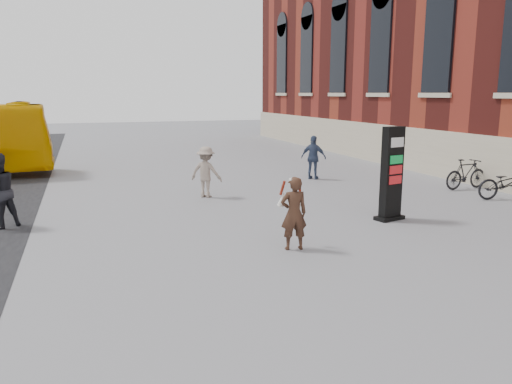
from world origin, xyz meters
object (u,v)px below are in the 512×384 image
object	(u,v)px
info_pylon	(392,174)
bike_7	(466,174)
pedestrian_b	(206,172)
bike_6	(507,183)
woman	(294,212)
pedestrian_c	(314,158)

from	to	relation	value
info_pylon	bike_7	size ratio (longest dim) A/B	1.39
bike_7	pedestrian_b	bearing A→B (deg)	75.89
pedestrian_b	bike_6	world-z (taller)	pedestrian_b
info_pylon	woman	xyz separation A→B (m)	(-3.35, -1.47, -0.41)
woman	pedestrian_c	world-z (taller)	pedestrian_c
bike_6	pedestrian_c	bearing A→B (deg)	48.75
pedestrian_c	bike_6	size ratio (longest dim) A/B	0.87
woman	pedestrian_b	xyz separation A→B (m)	(-0.46, 5.83, 0.00)
info_pylon	woman	size ratio (longest dim) A/B	1.55
woman	pedestrian_b	size ratio (longest dim) A/B	0.97
bike_7	woman	bearing A→B (deg)	113.50
info_pylon	bike_7	world-z (taller)	info_pylon
pedestrian_c	bike_6	bearing A→B (deg)	171.33
woman	bike_6	size ratio (longest dim) A/B	0.81
bike_7	bike_6	bearing A→B (deg)	176.28
woman	pedestrian_c	size ratio (longest dim) A/B	0.93
info_pylon	bike_6	xyz separation A→B (m)	(4.89, 1.00, -0.70)
pedestrian_b	bike_7	distance (m)	8.85
woman	bike_6	distance (m)	8.61
bike_6	bike_7	size ratio (longest dim) A/B	1.10
woman	bike_7	distance (m)	9.27
info_pylon	pedestrian_c	bearing A→B (deg)	69.68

